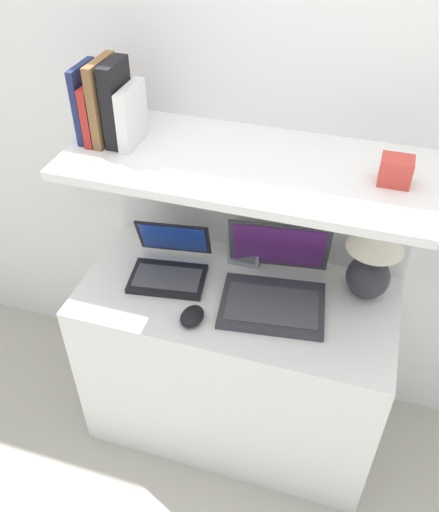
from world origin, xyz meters
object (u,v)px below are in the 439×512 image
Objects in this scene: laptop_large at (274,286)px; laptop_small at (170,265)px; shelf_gadget at (396,171)px; table_lamp at (374,253)px; book_red at (96,111)px; book_navy at (86,102)px; book_brown at (104,101)px; book_black at (117,103)px; computer_mouse at (192,316)px; router_box at (246,245)px; book_white at (132,116)px.

laptop_large is 0.38m from laptop_small.
table_lamp is at bearing 92.56° from shelf_gadget.
book_red is 0.89m from shelf_gadget.
book_navy is at bearing 173.84° from laptop_small.
book_brown is (0.03, 0.00, 0.03)m from book_red.
shelf_gadget is at bearing 0.00° from book_black.
book_red reaches higher than laptop_large.
book_red reaches higher than computer_mouse.
laptop_small is 0.25m from computer_mouse.
book_black is 0.82m from shelf_gadget.
laptop_large is at bearing -3.17° from book_navy.
book_black is (-0.29, 0.22, 0.59)m from computer_mouse.
laptop_small is 1.18× the size of book_brown.
computer_mouse is at bearing -37.13° from book_black.
router_box is at bearing 16.16° from book_brown.
laptop_small reaches higher than computer_mouse.
laptop_large is at bearing 39.50° from computer_mouse.
book_red reaches higher than shelf_gadget.
book_brown reaches higher than book_white.
table_lamp is 1.09× the size of laptop_small.
book_black is at bearing 180.00° from book_white.
computer_mouse is 0.47× the size of book_navy.
laptop_large is at bearing -3.80° from book_black.
computer_mouse is (-0.52, -0.29, -0.16)m from table_lamp.
book_brown is at bearing 180.00° from book_white.
shelf_gadget is at bearing 6.64° from laptop_large.
book_navy is 1.26× the size of book_red.
router_box is 0.68m from book_red.
shelf_gadget is (0.89, 0.00, -0.05)m from book_red.
table_lamp is 0.69m from laptop_small.
book_red reaches higher than table_lamp.
book_black is (0.10, 0.00, 0.01)m from book_navy.
table_lamp is at bearing 20.42° from laptop_large.
table_lamp is 1.76× the size of book_red.
book_black is (0.07, 0.00, 0.03)m from book_red.
book_brown reaches higher than laptop_large.
laptop_small is 0.60m from book_brown.
laptop_large is at bearing -3.33° from book_red.
book_white is at bearing 138.28° from computer_mouse.
book_red is at bearing 172.98° from laptop_small.
table_lamp is at bearing 4.99° from book_brown.
laptop_large is 3.55× the size of computer_mouse.
book_navy is at bearing -175.34° from table_lamp.
book_black is (-0.52, 0.03, 0.56)m from laptop_large.
laptop_small is 1.97× the size of router_box.
laptop_large is at bearing -3.51° from book_brown.
table_lamp is 0.45m from router_box.
book_white is 2.10× the size of shelf_gadget.
table_lamp is 0.96m from book_brown.
laptop_large reaches higher than router_box.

